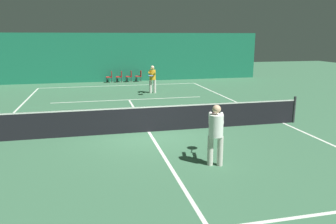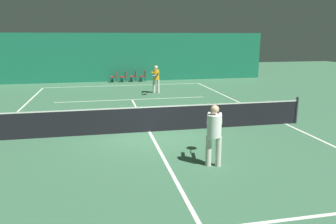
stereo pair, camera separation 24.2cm
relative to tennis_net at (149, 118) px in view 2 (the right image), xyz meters
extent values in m
plane|color=#386647|center=(0.00, 0.00, -0.51)|extent=(60.00, 60.00, 0.00)
cube|color=#196B4C|center=(0.00, 14.25, 1.33)|extent=(23.00, 0.12, 3.68)
cube|color=silver|center=(0.00, 11.90, -0.51)|extent=(11.00, 0.10, 0.00)
cube|color=silver|center=(0.00, 6.40, -0.51)|extent=(8.25, 0.10, 0.00)
cube|color=silver|center=(5.50, 0.00, -0.51)|extent=(0.10, 23.80, 0.00)
cube|color=silver|center=(0.00, 0.00, -0.51)|extent=(0.10, 12.80, 0.00)
cube|color=black|center=(0.00, 0.00, -0.04)|extent=(11.90, 0.02, 0.95)
cube|color=white|center=(0.00, 0.00, 0.41)|extent=(11.90, 0.02, 0.05)
cylinder|color=#333338|center=(5.95, 0.00, 0.02)|extent=(0.10, 0.10, 1.07)
cylinder|color=beige|center=(1.08, -3.51, -0.10)|extent=(0.20, 0.20, 0.82)
cylinder|color=beige|center=(1.32, -3.60, -0.10)|extent=(0.20, 0.20, 0.82)
cylinder|color=white|center=(1.20, -3.55, 0.60)|extent=(0.49, 0.49, 0.59)
sphere|color=#DBAD89|center=(1.20, -3.55, 1.05)|extent=(0.23, 0.23, 0.23)
cylinder|color=white|center=(1.15, -3.25, 0.74)|extent=(0.29, 0.56, 0.24)
cylinder|color=white|center=(1.44, -3.35, 0.74)|extent=(0.29, 0.56, 0.24)
cylinder|color=black|center=(1.44, -2.91, 0.67)|extent=(0.13, 0.30, 0.03)
torus|color=red|center=(1.54, -2.62, 0.67)|extent=(0.42, 0.42, 0.03)
cylinder|color=silver|center=(1.54, -2.62, 0.67)|extent=(0.35, 0.35, 0.00)
cylinder|color=beige|center=(1.81, 8.26, -0.10)|extent=(0.20, 0.20, 0.83)
cylinder|color=beige|center=(1.56, 8.34, -0.10)|extent=(0.20, 0.20, 0.83)
cylinder|color=gold|center=(1.69, 8.30, 0.61)|extent=(0.48, 0.48, 0.60)
sphere|color=beige|center=(1.69, 8.30, 1.06)|extent=(0.23, 0.23, 0.23)
cylinder|color=gold|center=(1.76, 7.99, 0.75)|extent=(0.26, 0.57, 0.24)
cylinder|color=gold|center=(1.46, 8.08, 0.75)|extent=(0.26, 0.57, 0.24)
cylinder|color=black|center=(1.49, 7.63, 0.68)|extent=(0.12, 0.30, 0.03)
torus|color=#1951B2|center=(1.40, 7.34, 0.68)|extent=(0.41, 0.41, 0.03)
cylinder|color=silver|center=(1.40, 7.34, 0.68)|extent=(0.34, 0.34, 0.00)
cylinder|color=#2D2D2D|center=(-0.86, 13.89, -0.32)|extent=(0.03, 0.03, 0.39)
cylinder|color=#2D2D2D|center=(-0.86, 13.51, -0.32)|extent=(0.03, 0.03, 0.39)
cylinder|color=#2D2D2D|center=(-0.48, 13.89, -0.32)|extent=(0.03, 0.03, 0.39)
cylinder|color=#2D2D2D|center=(-0.48, 13.51, -0.32)|extent=(0.03, 0.03, 0.39)
cube|color=#A51E1E|center=(-0.67, 13.70, -0.10)|extent=(0.44, 0.44, 0.05)
cube|color=#A51E1E|center=(-0.47, 13.70, 0.13)|extent=(0.04, 0.44, 0.40)
cylinder|color=#2D2D2D|center=(-0.12, 13.89, -0.32)|extent=(0.03, 0.03, 0.39)
cylinder|color=#2D2D2D|center=(-0.12, 13.51, -0.32)|extent=(0.03, 0.03, 0.39)
cylinder|color=#2D2D2D|center=(0.26, 13.89, -0.32)|extent=(0.03, 0.03, 0.39)
cylinder|color=#2D2D2D|center=(0.26, 13.51, -0.32)|extent=(0.03, 0.03, 0.39)
cube|color=#A51E1E|center=(0.07, 13.70, -0.10)|extent=(0.44, 0.44, 0.05)
cube|color=#A51E1E|center=(0.27, 13.70, 0.13)|extent=(0.04, 0.44, 0.40)
cylinder|color=#2D2D2D|center=(0.63, 13.89, -0.32)|extent=(0.03, 0.03, 0.39)
cylinder|color=#2D2D2D|center=(0.63, 13.51, -0.32)|extent=(0.03, 0.03, 0.39)
cylinder|color=#2D2D2D|center=(1.01, 13.89, -0.32)|extent=(0.03, 0.03, 0.39)
cylinder|color=#2D2D2D|center=(1.01, 13.51, -0.32)|extent=(0.03, 0.03, 0.39)
cube|color=#A51E1E|center=(0.82, 13.70, -0.10)|extent=(0.44, 0.44, 0.05)
cube|color=#A51E1E|center=(1.02, 13.70, 0.13)|extent=(0.04, 0.44, 0.40)
cylinder|color=#2D2D2D|center=(1.37, 13.89, -0.32)|extent=(0.03, 0.03, 0.39)
cylinder|color=#2D2D2D|center=(1.37, 13.51, -0.32)|extent=(0.03, 0.03, 0.39)
cylinder|color=#2D2D2D|center=(1.75, 13.89, -0.32)|extent=(0.03, 0.03, 0.39)
cylinder|color=#2D2D2D|center=(1.75, 13.51, -0.32)|extent=(0.03, 0.03, 0.39)
cube|color=#A51E1E|center=(1.56, 13.70, -0.10)|extent=(0.44, 0.44, 0.05)
cube|color=#A51E1E|center=(1.76, 13.70, 0.13)|extent=(0.04, 0.44, 0.40)
camera|label=1|loc=(-1.92, -11.37, 2.89)|focal=35.00mm
camera|label=2|loc=(-1.69, -11.42, 2.89)|focal=35.00mm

